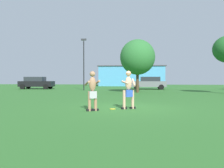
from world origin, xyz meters
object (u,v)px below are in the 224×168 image
(player_with_cap, at_px, (129,88))
(frisbee, at_px, (113,109))
(car_gray_far_end, at_px, (149,83))
(player_in_gray, at_px, (92,90))
(tree_left_field, at_px, (138,57))
(lamp_post, at_px, (84,59))
(car_black_mid_lot, at_px, (36,83))

(player_with_cap, relative_size, frisbee, 6.90)
(car_gray_far_end, bearing_deg, player_in_gray, -100.36)
(player_with_cap, distance_m, tree_left_field, 12.62)
(frisbee, height_order, tree_left_field, tree_left_field)
(player_in_gray, bearing_deg, player_with_cap, 27.05)
(player_in_gray, relative_size, lamp_post, 0.29)
(frisbee, bearing_deg, lamp_post, 106.89)
(frisbee, bearing_deg, tree_left_field, 84.13)
(player_in_gray, bearing_deg, car_black_mid_lot, 119.55)
(player_with_cap, height_order, car_black_mid_lot, player_with_cap)
(lamp_post, xyz_separation_m, tree_left_field, (6.16, -3.58, -0.18))
(car_black_mid_lot, bearing_deg, lamp_post, -20.39)
(car_black_mid_lot, distance_m, car_gray_far_end, 14.55)
(player_in_gray, distance_m, tree_left_field, 13.55)
(car_black_mid_lot, bearing_deg, player_with_cap, -56.02)
(player_with_cap, bearing_deg, lamp_post, 109.37)
(car_black_mid_lot, height_order, lamp_post, lamp_post)
(car_black_mid_lot, relative_size, lamp_post, 0.73)
(player_with_cap, relative_size, car_gray_far_end, 0.41)
(lamp_post, bearing_deg, player_with_cap, -70.63)
(frisbee, bearing_deg, car_black_mid_lot, 122.23)
(player_in_gray, height_order, car_black_mid_lot, player_in_gray)
(player_in_gray, distance_m, car_gray_far_end, 20.14)
(car_black_mid_lot, height_order, tree_left_field, tree_left_field)
(car_black_mid_lot, relative_size, car_gray_far_end, 1.01)
(car_black_mid_lot, xyz_separation_m, car_gray_far_end, (14.54, 0.55, 0.00))
(player_with_cap, height_order, player_in_gray, player_with_cap)
(player_with_cap, distance_m, lamp_post, 17.10)
(car_gray_far_end, bearing_deg, lamp_post, -158.06)
(tree_left_field, bearing_deg, car_gray_far_end, 77.13)
(player_in_gray, xyz_separation_m, lamp_post, (-4.07, 16.72, 2.74))
(player_in_gray, bearing_deg, car_gray_far_end, 79.64)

